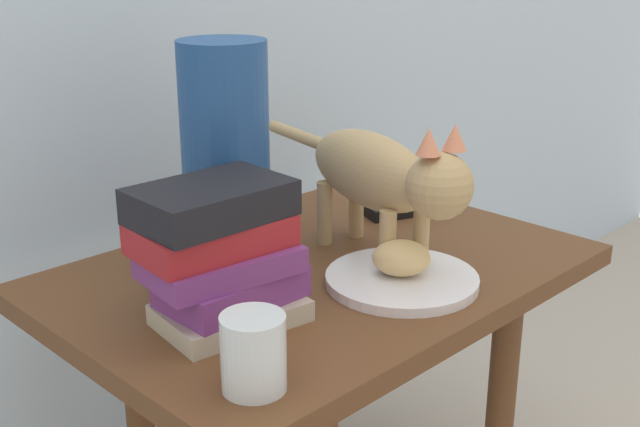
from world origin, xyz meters
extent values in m
cube|color=brown|center=(0.00, 0.00, 0.50)|extent=(0.76, 0.53, 0.03)
cylinder|color=brown|center=(0.20, -0.20, 0.24)|extent=(0.04, 0.04, 0.49)
cylinder|color=brown|center=(-0.20, 0.20, 0.24)|extent=(0.04, 0.04, 0.49)
cylinder|color=brown|center=(0.20, 0.20, 0.24)|extent=(0.04, 0.04, 0.49)
cylinder|color=white|center=(0.03, -0.13, 0.52)|extent=(0.21, 0.21, 0.01)
ellipsoid|color=#E0BC7A|center=(0.03, -0.13, 0.56)|extent=(0.10, 0.10, 0.05)
cylinder|color=tan|center=(0.09, -0.11, 0.57)|extent=(0.02, 0.02, 0.10)
cylinder|color=tan|center=(0.03, -0.10, 0.57)|extent=(0.02, 0.02, 0.10)
cylinder|color=tan|center=(0.13, 0.05, 0.57)|extent=(0.02, 0.02, 0.10)
cylinder|color=tan|center=(0.07, 0.06, 0.57)|extent=(0.02, 0.02, 0.10)
ellipsoid|color=tan|center=(0.08, -0.02, 0.65)|extent=(0.14, 0.27, 0.11)
sphere|color=tan|center=(0.05, -0.17, 0.66)|extent=(0.09, 0.09, 0.09)
cone|color=#DD8460|center=(0.07, -0.18, 0.73)|extent=(0.03, 0.03, 0.03)
cone|color=#DD8460|center=(0.03, -0.17, 0.73)|extent=(0.03, 0.03, 0.03)
cylinder|color=tan|center=(0.12, 0.18, 0.66)|extent=(0.05, 0.16, 0.02)
cube|color=#BCB299|center=(-0.21, -0.05, 0.53)|extent=(0.19, 0.14, 0.03)
cube|color=#72337A|center=(-0.20, -0.05, 0.56)|extent=(0.17, 0.11, 0.04)
cube|color=#72337A|center=(-0.22, -0.05, 0.60)|extent=(0.20, 0.14, 0.03)
cube|color=maroon|center=(-0.22, -0.03, 0.63)|extent=(0.19, 0.13, 0.04)
cube|color=black|center=(-0.22, -0.03, 0.67)|extent=(0.19, 0.13, 0.04)
cylinder|color=navy|center=(-0.09, 0.10, 0.68)|extent=(0.12, 0.12, 0.32)
cylinder|color=silver|center=(-0.29, -0.19, 0.56)|extent=(0.07, 0.07, 0.08)
cylinder|color=silver|center=(-0.29, -0.19, 0.54)|extent=(0.06, 0.06, 0.04)
cube|color=black|center=(0.27, 0.05, 0.53)|extent=(0.16, 0.09, 0.02)
camera|label=1|loc=(-0.77, -0.77, 0.98)|focal=45.29mm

